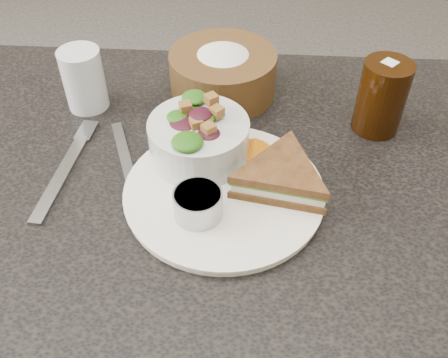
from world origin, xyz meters
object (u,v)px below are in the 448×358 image
salad_bowl (199,133)px  cola_glass (383,94)px  dressing_ramekin (198,204)px  water_glass (84,79)px  sandwich (282,177)px  dinner_plate (224,192)px  bread_basket (223,67)px  dining_table (218,325)px

salad_bowl → cola_glass: (0.26, 0.10, 0.01)m
dressing_ramekin → water_glass: bearing=130.7°
sandwich → cola_glass: 0.21m
cola_glass → dressing_ramekin: bearing=-140.6°
sandwich → dressing_ramekin: sandwich is taller
dinner_plate → sandwich: (0.07, 0.01, 0.03)m
dinner_plate → bread_basket: size_ratio=1.52×
dining_table → dressing_ramekin: size_ratio=16.30×
sandwich → bread_basket: bearing=121.9°
dressing_ramekin → dinner_plate: bearing=57.4°
dining_table → bread_basket: bearing=91.2°
dining_table → water_glass: size_ratio=10.21×
dining_table → cola_glass: bearing=31.2°
bread_basket → water_glass: same height
cola_glass → water_glass: cola_glass is taller
dinner_plate → bread_basket: bearing=94.0°
dining_table → dressing_ramekin: (-0.02, -0.06, 0.40)m
dinner_plate → dressing_ramekin: (-0.03, -0.05, 0.02)m
salad_bowl → dressing_ramekin: 0.11m
salad_bowl → bread_basket: 0.18m
dining_table → dinner_plate: dinner_plate is taller
dressing_ramekin → bread_basket: size_ratio=0.36×
dining_table → dinner_plate: (0.01, -0.02, 0.38)m
salad_bowl → dining_table: bearing=-60.2°
salad_bowl → water_glass: 0.23m
dressing_ramekin → bread_basket: 0.29m
bread_basket → salad_bowl: bearing=-97.1°
dining_table → sandwich: bearing=-6.8°
dinner_plate → salad_bowl: salad_bowl is taller
sandwich → cola_glass: size_ratio=1.19×
cola_glass → salad_bowl: bearing=-159.8°
cola_glass → sandwich: bearing=-134.1°
water_glass → sandwich: bearing=-30.6°
dinner_plate → cola_glass: 0.28m
salad_bowl → cola_glass: bearing=20.2°
dinner_plate → water_glass: (-0.23, 0.19, 0.04)m
water_glass → salad_bowl: bearing=-32.8°
sandwich → water_glass: (-0.31, 0.18, 0.02)m
dinner_plate → dressing_ramekin: bearing=-122.6°
bread_basket → cola_glass: size_ratio=1.40×
dressing_ramekin → water_glass: 0.31m
dinner_plate → dining_table: bearing=123.4°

